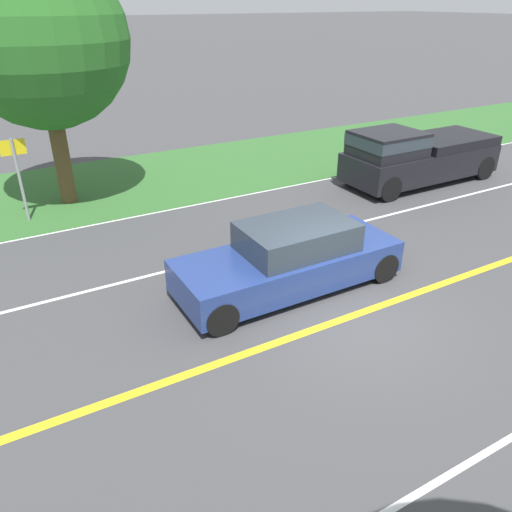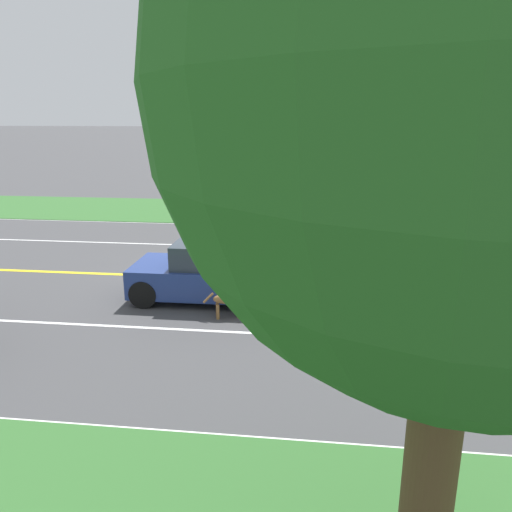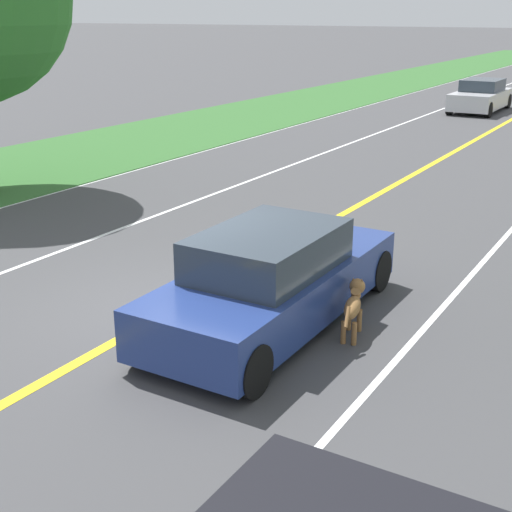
# 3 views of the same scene
# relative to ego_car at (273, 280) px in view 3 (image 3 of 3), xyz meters

# --- Properties ---
(ground_plane) EXTENTS (400.00, 400.00, 0.00)m
(ground_plane) POSITION_rel_ego_car_xyz_m (-1.56, -0.38, -0.67)
(ground_plane) COLOR #424244
(centre_divider_line) EXTENTS (0.18, 160.00, 0.01)m
(centre_divider_line) POSITION_rel_ego_car_xyz_m (-1.56, -0.38, -0.67)
(centre_divider_line) COLOR yellow
(centre_divider_line) RESTS_ON ground
(lane_dash_same_dir) EXTENTS (0.10, 160.00, 0.01)m
(lane_dash_same_dir) POSITION_rel_ego_car_xyz_m (1.94, -0.38, -0.67)
(lane_dash_same_dir) COLOR white
(lane_dash_same_dir) RESTS_ON ground
(lane_dash_oncoming) EXTENTS (0.10, 160.00, 0.01)m
(lane_dash_oncoming) POSITION_rel_ego_car_xyz_m (-5.06, -0.38, -0.67)
(lane_dash_oncoming) COLOR white
(lane_dash_oncoming) RESTS_ON ground
(ego_car) EXTENTS (1.82, 4.79, 1.45)m
(ego_car) POSITION_rel_ego_car_xyz_m (0.00, 0.00, 0.00)
(ego_car) COLOR navy
(ego_car) RESTS_ON ground
(dog) EXTENTS (0.42, 1.14, 0.74)m
(dog) POSITION_rel_ego_car_xyz_m (1.13, 0.25, -0.22)
(dog) COLOR olive
(dog) RESTS_ON ground
(oncoming_car) EXTENTS (1.87, 4.47, 1.40)m
(oncoming_car) POSITION_rel_ego_car_xyz_m (-3.39, 24.85, -0.01)
(oncoming_car) COLOR silver
(oncoming_car) RESTS_ON ground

